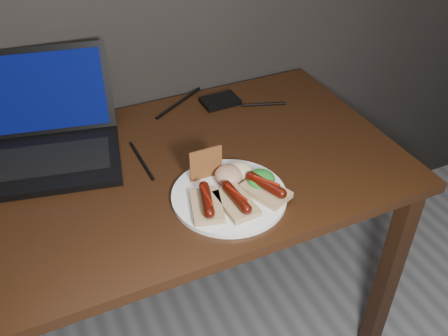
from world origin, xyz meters
TOP-DOWN VIEW (x-y plane):
  - desk at (0.00, 1.38)m, footprint 1.40×0.70m
  - laptop at (-0.18, 1.58)m, footprint 0.42×0.41m
  - hard_drive at (0.34, 1.63)m, footprint 0.12×0.08m
  - desk_cables at (0.03, 1.55)m, footprint 1.05×0.39m
  - plate at (0.18, 1.21)m, footprint 0.36×0.36m
  - bread_sausage_left at (0.11, 1.18)m, footprint 0.10×0.13m
  - bread_sausage_center at (0.17, 1.16)m, footprint 0.08×0.12m
  - bread_sausage_right at (0.26, 1.17)m, footprint 0.11×0.13m
  - crispbread at (0.15, 1.29)m, footprint 0.09×0.01m
  - salad_greens at (0.26, 1.21)m, footprint 0.07×0.07m
  - salsa_mound at (0.20, 1.25)m, footprint 0.07×0.07m
  - coleslaw_mound at (0.23, 1.26)m, footprint 0.06×0.06m

SIDE VIEW (x-z plane):
  - desk at x=0.00m, z-range 0.29..1.04m
  - desk_cables at x=0.03m, z-range 0.75..0.76m
  - plate at x=0.18m, z-range 0.75..0.76m
  - hard_drive at x=0.34m, z-range 0.75..0.77m
  - bread_sausage_left at x=0.11m, z-range 0.76..0.80m
  - bread_sausage_center at x=0.17m, z-range 0.76..0.80m
  - bread_sausage_right at x=0.26m, z-range 0.76..0.80m
  - coleslaw_mound at x=0.23m, z-range 0.76..0.80m
  - salad_greens at x=0.26m, z-range 0.76..0.80m
  - salsa_mound at x=0.20m, z-range 0.76..0.80m
  - laptop at x=-0.18m, z-range 0.68..0.93m
  - crispbread at x=0.15m, z-range 0.76..0.85m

